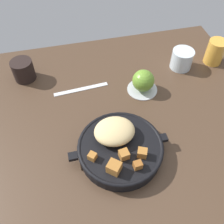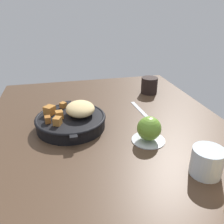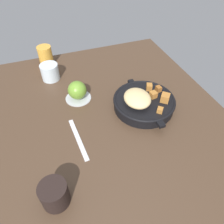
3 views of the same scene
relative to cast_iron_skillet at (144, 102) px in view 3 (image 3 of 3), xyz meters
The scene contains 8 objects.
ground_plane 13.77cm from the cast_iron_skillet, 87.84° to the left, with size 108.77×88.84×2.40cm, color #473323.
cast_iron_skillet is the anchor object (origin of this frame).
saucer_plate 28.08cm from the cast_iron_skillet, 57.43° to the left, with size 10.96×10.96×0.60cm, color #B7BABF.
red_apple 27.95cm from the cast_iron_skillet, 57.43° to the left, with size 7.84×7.84×7.84cm, color olive.
butter_knife 29.76cm from the cast_iron_skillet, 103.07° to the left, with size 19.96×1.60×0.36cm, color silver.
juice_glass_amber 57.31cm from the cast_iron_skillet, 34.30° to the left, with size 7.05×7.05×9.63cm, color gold.
water_glass_short 46.55cm from the cast_iron_skillet, 43.90° to the left, with size 8.28×8.28×7.53cm, color silver.
coffee_mug_dark 47.60cm from the cast_iron_skillet, 123.41° to the left, with size 7.92×7.92×7.85cm, color black.
Camera 3 is at (-56.42, 20.73, 61.20)cm, focal length 34.52 mm.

